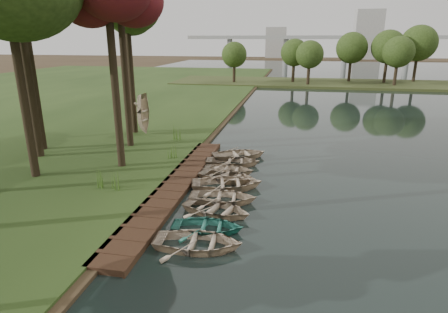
% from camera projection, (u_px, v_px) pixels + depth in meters
% --- Properties ---
extents(ground, '(300.00, 300.00, 0.00)m').
position_uv_depth(ground, '(205.00, 190.00, 19.89)').
color(ground, '#3D2F1D').
extents(boardwalk, '(1.60, 16.00, 0.30)m').
position_uv_depth(boardwalk, '(176.00, 185.00, 20.13)').
color(boardwalk, '#372215').
rests_on(boardwalk, ground).
extents(peninsula, '(50.00, 14.00, 0.45)m').
position_uv_depth(peninsula, '(317.00, 83.00, 65.18)').
color(peninsula, '#38421D').
rests_on(peninsula, ground).
extents(far_trees, '(45.60, 5.60, 8.80)m').
position_uv_depth(far_trees, '(300.00, 46.00, 63.90)').
color(far_trees, black).
rests_on(far_trees, peninsula).
extents(bridge, '(95.90, 4.00, 8.60)m').
position_uv_depth(bridge, '(323.00, 40.00, 127.85)').
color(bridge, '#A5A5A0').
rests_on(bridge, ground).
extents(building_a, '(10.00, 8.00, 18.00)m').
position_uv_depth(building_a, '(368.00, 35.00, 142.80)').
color(building_a, '#A5A5A0').
rests_on(building_a, ground).
extents(building_b, '(8.00, 8.00, 12.00)m').
position_uv_depth(building_b, '(276.00, 43.00, 154.70)').
color(building_b, '#A5A5A0').
rests_on(building_b, ground).
extents(rowboat_0, '(3.55, 2.64, 0.71)m').
position_uv_depth(rowboat_0, '(198.00, 240.00, 14.18)').
color(rowboat_0, tan).
rests_on(rowboat_0, water).
extents(rowboat_1, '(3.16, 2.39, 0.62)m').
position_uv_depth(rowboat_1, '(208.00, 225.00, 15.42)').
color(rowboat_1, '#297462').
rests_on(rowboat_1, water).
extents(rowboat_2, '(3.74, 3.11, 0.67)m').
position_uv_depth(rowboat_2, '(217.00, 207.00, 16.99)').
color(rowboat_2, tan).
rests_on(rowboat_2, water).
extents(rowboat_3, '(3.50, 2.65, 0.68)m').
position_uv_depth(rowboat_3, '(223.00, 196.00, 18.21)').
color(rowboat_3, tan).
rests_on(rowboat_3, water).
extents(rowboat_4, '(4.29, 3.51, 0.78)m').
position_uv_depth(rowboat_4, '(227.00, 182.00, 19.85)').
color(rowboat_4, tan).
rests_on(rowboat_4, water).
extents(rowboat_5, '(3.81, 3.10, 0.69)m').
position_uv_depth(rowboat_5, '(228.00, 175.00, 20.97)').
color(rowboat_5, tan).
rests_on(rowboat_5, water).
extents(rowboat_6, '(3.05, 2.22, 0.62)m').
position_uv_depth(rowboat_6, '(228.00, 168.00, 22.13)').
color(rowboat_6, tan).
rests_on(rowboat_6, water).
extents(rowboat_7, '(3.66, 2.80, 0.71)m').
position_uv_depth(rowboat_7, '(233.00, 160.00, 23.50)').
color(rowboat_7, tan).
rests_on(rowboat_7, water).
extents(rowboat_8, '(4.34, 3.83, 0.75)m').
position_uv_depth(rowboat_8, '(239.00, 153.00, 24.88)').
color(rowboat_8, tan).
rests_on(rowboat_8, water).
extents(stored_rowboat, '(3.37, 2.47, 0.68)m').
position_uv_depth(stored_rowboat, '(145.00, 130.00, 30.21)').
color(stored_rowboat, tan).
rests_on(stored_rowboat, bank).
extents(tree_6, '(4.01, 4.01, 11.46)m').
position_uv_depth(tree_6, '(126.00, 8.00, 28.07)').
color(tree_6, black).
rests_on(tree_6, bank).
extents(reeds_0, '(0.60, 0.60, 0.96)m').
position_uv_depth(reeds_0, '(116.00, 180.00, 19.20)').
color(reeds_0, '#3F661E').
rests_on(reeds_0, bank).
extents(reeds_1, '(0.60, 0.60, 0.97)m').
position_uv_depth(reeds_1, '(100.00, 179.00, 19.31)').
color(reeds_1, '#3F661E').
rests_on(reeds_1, bank).
extents(reeds_2, '(0.60, 0.60, 0.94)m').
position_uv_depth(reeds_2, '(171.00, 152.00, 24.02)').
color(reeds_2, '#3F661E').
rests_on(reeds_2, bank).
extents(reeds_3, '(0.60, 0.60, 1.14)m').
position_uv_depth(reeds_3, '(178.00, 132.00, 28.52)').
color(reeds_3, '#3F661E').
rests_on(reeds_3, bank).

